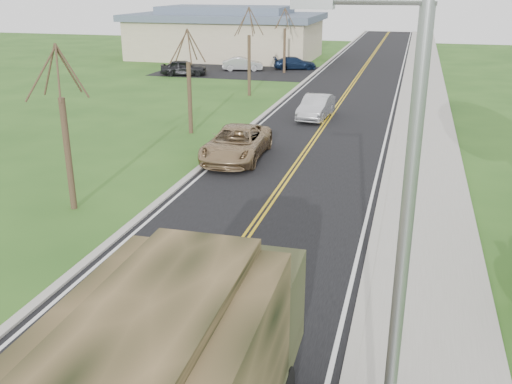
% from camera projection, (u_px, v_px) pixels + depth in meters
% --- Properties ---
extents(road, '(8.00, 120.00, 0.01)m').
position_uv_depth(road, '(351.00, 87.00, 46.93)').
color(road, black).
rests_on(road, ground).
extents(curb_right, '(0.30, 120.00, 0.12)m').
position_uv_depth(curb_right, '(403.00, 88.00, 45.88)').
color(curb_right, '#9E998E').
rests_on(curb_right, ground).
extents(sidewalk_right, '(3.20, 120.00, 0.10)m').
position_uv_depth(sidewalk_right, '(425.00, 89.00, 45.45)').
color(sidewalk_right, '#9E998E').
rests_on(sidewalk_right, ground).
extents(curb_left, '(0.30, 120.00, 0.10)m').
position_uv_depth(curb_left, '(301.00, 84.00, 47.95)').
color(curb_left, '#9E998E').
rests_on(curb_left, ground).
extents(street_light, '(1.65, 0.22, 8.00)m').
position_uv_depth(street_light, '(394.00, 269.00, 7.52)').
color(street_light, gray).
rests_on(street_light, ground).
extents(bare_tree_a, '(1.93, 2.26, 6.08)m').
position_uv_depth(bare_tree_a, '(66.00, 141.00, 20.61)').
color(bare_tree_a, '#38281C').
rests_on(bare_tree_a, ground).
extents(bare_tree_b, '(1.83, 2.14, 5.73)m').
position_uv_depth(bare_tree_b, '(189.00, 89.00, 31.53)').
color(bare_tree_b, '#38281C').
rests_on(bare_tree_b, ground).
extents(bare_tree_c, '(2.04, 2.39, 6.42)m').
position_uv_depth(bare_tree_c, '(249.00, 58.00, 42.29)').
color(bare_tree_c, '#38281C').
rests_on(bare_tree_c, ground).
extents(bare_tree_d, '(1.88, 2.20, 5.91)m').
position_uv_depth(bare_tree_d, '(284.00, 45.00, 53.24)').
color(bare_tree_d, '#38281C').
rests_on(bare_tree_d, ground).
extents(commercial_building, '(25.50, 21.50, 5.65)m').
position_uv_depth(commercial_building, '(226.00, 33.00, 64.45)').
color(commercial_building, tan).
rests_on(commercial_building, ground).
extents(suv_champagne, '(2.78, 5.66, 1.55)m').
position_uv_depth(suv_champagne, '(236.00, 143.00, 27.33)').
color(suv_champagne, '#937753').
rests_on(suv_champagne, ground).
extents(sedan_silver, '(1.83, 4.50, 1.45)m').
position_uv_depth(sedan_silver, '(316.00, 107.00, 35.61)').
color(sedan_silver, '#BABBBF').
rests_on(sedan_silver, ground).
extents(lot_car_dark, '(4.49, 2.66, 1.43)m').
position_uv_depth(lot_car_dark, '(184.00, 68.00, 52.37)').
color(lot_car_dark, black).
rests_on(lot_car_dark, ground).
extents(lot_car_silver, '(4.13, 2.28, 1.29)m').
position_uv_depth(lot_car_silver, '(243.00, 64.00, 55.36)').
color(lot_car_silver, '#A9A9AD').
rests_on(lot_car_silver, ground).
extents(lot_car_navy, '(4.53, 2.97, 1.22)m').
position_uv_depth(lot_car_navy, '(295.00, 63.00, 56.24)').
color(lot_car_navy, '#0E1B34').
rests_on(lot_car_navy, ground).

